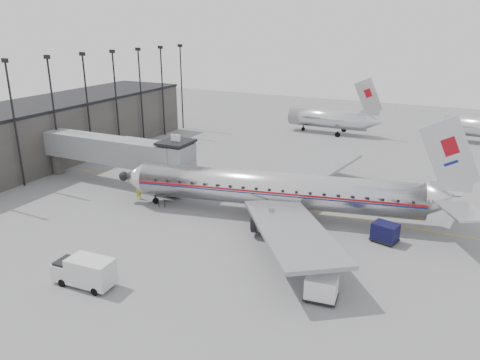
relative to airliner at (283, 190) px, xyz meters
The scene contains 11 objects.
ground 6.17m from the airliner, 144.72° to the right, with size 160.00×160.00×0.00m, color slate.
terminal 39.07m from the airliner, 169.89° to the left, with size 12.00×46.00×8.00m, color #3B3936.
apron_line 4.30m from the airliner, 116.91° to the left, with size 0.15×60.00×0.01m, color gold.
jet_bridge 21.16m from the airliner, behind, with size 21.00×6.20×7.10m.
floodlight_masts 33.88m from the airliner, 162.86° to the left, with size 0.90×42.25×15.25m.
distant_aircraft_near 39.35m from the airliner, 99.13° to the left, with size 16.39×3.20×10.26m.
airliner is the anchor object (origin of this frame).
service_van 21.13m from the airliner, 114.60° to the right, with size 5.03×2.20×2.32m.
baggage_cart_navy 10.83m from the airliner, ahead, with size 2.66×2.27×1.80m.
baggage_cart_white 15.55m from the airliner, 58.43° to the right, with size 2.53×2.03×1.84m.
ramp_worker 16.78m from the airliner, behind, with size 0.60×0.40×1.65m, color #B1BB16.
Camera 1 is at (20.18, -39.00, 19.33)m, focal length 35.00 mm.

